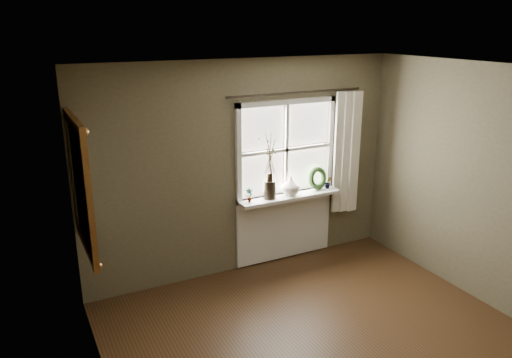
{
  "coord_description": "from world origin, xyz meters",
  "views": [
    {
      "loc": [
        -2.48,
        -2.95,
        2.98
      ],
      "look_at": [
        -0.21,
        1.55,
        1.4
      ],
      "focal_mm": 35.0,
      "sensor_mm": 36.0,
      "label": 1
    }
  ],
  "objects_px": {
    "gilt_mirror": "(80,185)",
    "dark_jug": "(270,190)",
    "cream_vase": "(291,186)",
    "wreath": "(317,181)"
  },
  "relations": [
    {
      "from": "cream_vase",
      "to": "dark_jug",
      "type": "bearing_deg",
      "value": 180.0
    },
    {
      "from": "wreath",
      "to": "gilt_mirror",
      "type": "distance_m",
      "value": 3.04
    },
    {
      "from": "dark_jug",
      "to": "gilt_mirror",
      "type": "relative_size",
      "value": 0.18
    },
    {
      "from": "wreath",
      "to": "cream_vase",
      "type": "bearing_deg",
      "value": 173.42
    },
    {
      "from": "dark_jug",
      "to": "wreath",
      "type": "bearing_deg",
      "value": 3.17
    },
    {
      "from": "gilt_mirror",
      "to": "cream_vase",
      "type": "bearing_deg",
      "value": 9.92
    },
    {
      "from": "gilt_mirror",
      "to": "dark_jug",
      "type": "bearing_deg",
      "value": 11.22
    },
    {
      "from": "dark_jug",
      "to": "cream_vase",
      "type": "height_order",
      "value": "cream_vase"
    },
    {
      "from": "cream_vase",
      "to": "gilt_mirror",
      "type": "xyz_separation_m",
      "value": [
        -2.53,
        -0.44,
        0.51
      ]
    },
    {
      "from": "dark_jug",
      "to": "cream_vase",
      "type": "xyz_separation_m",
      "value": [
        0.3,
        0.0,
        0.01
      ]
    }
  ]
}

